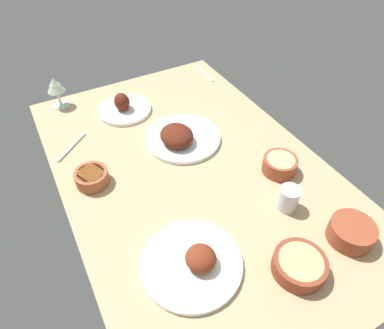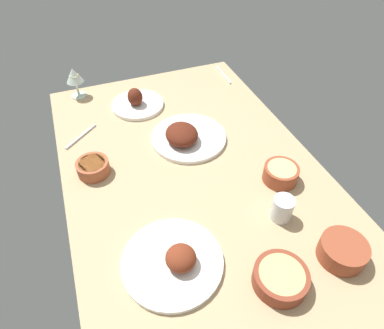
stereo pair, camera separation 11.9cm
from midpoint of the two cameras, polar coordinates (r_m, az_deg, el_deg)
The scene contains 12 objects.
dining_table at distance 121.73cm, azimuth -2.79°, elevation -1.48°, with size 140.00×90.00×4.00cm, color tan.
plate_far_side at distance 129.99cm, azimuth -4.67°, elevation 4.65°, with size 29.77×29.77×7.85cm.
plate_near_viewer at distance 95.76cm, azimuth -3.44°, elevation -16.58°, with size 28.72×28.72×7.18cm.
plate_center_main at distance 150.47cm, azimuth -13.90°, elevation 9.44°, with size 23.04×23.04×8.99cm.
bowl_soup at distance 120.33cm, azimuth -19.58°, elevation -2.18°, with size 11.43×11.43×5.02cm.
bowl_potatoes at distance 119.82cm, azimuth 12.12°, elevation -0.13°, with size 11.97×11.97×5.78cm.
bowl_pasta at distance 96.76cm, azimuth 14.52°, elevation -16.58°, with size 14.67×14.67×5.00cm.
bowl_onions at distance 106.94cm, azimuth 22.86°, elevation -10.76°, with size 13.19×13.19×6.05cm.
wine_glass at distance 159.42cm, azimuth -24.51°, elevation 12.09°, with size 7.60×7.60×14.00cm.
water_tumbler at distance 108.19cm, azimuth 13.24°, elevation -5.85°, with size 6.62×6.62×8.21cm, color silver.
fork_loose at distance 138.51cm, azimuth -22.31°, elevation 2.70°, with size 17.11×0.90×0.80cm, color silver.
spoon_loose at distance 174.90cm, azimuth 0.18°, elevation 15.35°, with size 17.72×0.90×0.80cm, color silver.
Camera 1 is at (-74.58, 40.99, 89.25)cm, focal length 31.05 mm.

